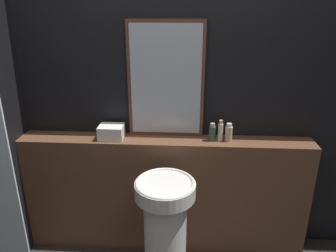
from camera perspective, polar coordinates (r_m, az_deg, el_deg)
wall_back at (r=2.51m, az=-0.28°, el=4.92°), size 8.00×0.06×2.50m
vanity_counter at (r=2.71m, az=-0.46°, el=-11.74°), size 2.23×0.22×0.97m
pedestal_sink at (r=2.37m, az=-0.48°, el=-17.52°), size 0.40×0.40×0.85m
mirror at (r=2.43m, az=-0.28°, el=7.93°), size 0.57×0.03×0.86m
towel_stack at (r=2.52m, az=-9.82°, el=-1.01°), size 0.18×0.15×0.10m
shampoo_bottle at (r=2.45m, az=7.70°, el=-1.15°), size 0.05×0.05×0.14m
conditioner_bottle at (r=2.45m, az=9.11°, el=-0.92°), size 0.04×0.04×0.16m
lotion_bottle at (r=2.47m, az=10.53°, el=-1.20°), size 0.05×0.05×0.14m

